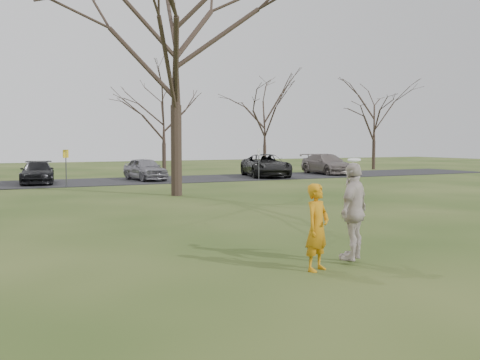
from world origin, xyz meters
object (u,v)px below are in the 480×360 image
car_6 (266,165)px  big_tree (175,44)px  car_4 (145,169)px  catching_play (354,211)px  car_3 (37,172)px  player_defender (317,227)px  car_7 (327,164)px

car_6 → big_tree: bearing=-122.1°
car_4 → catching_play: 25.05m
car_3 → car_4: (6.53, -0.04, 0.06)m
player_defender → car_7: player_defender is taller
player_defender → car_4: 25.39m
player_defender → big_tree: (2.30, 15.09, 6.15)m
catching_play → car_4: bearing=84.1°
catching_play → big_tree: big_tree is taller
player_defender → car_4: size_ratio=0.40×
player_defender → car_6: 27.56m
player_defender → car_4: (3.61, 25.13, -0.09)m
car_3 → catching_play: (3.96, -24.95, 0.39)m
catching_play → car_6: bearing=65.4°
player_defender → car_3: 25.34m
car_3 → big_tree: 12.98m
car_4 → car_6: (8.61, -0.43, 0.07)m
car_4 → catching_play: bearing=-102.9°
car_3 → big_tree: big_tree is taller
car_6 → catching_play: 26.92m
player_defender → catching_play: bearing=-13.3°
car_3 → car_4: size_ratio=1.07×
car_7 → car_4: bearing=-175.6°
car_7 → big_tree: bearing=-143.6°
car_6 → car_7: size_ratio=1.08×
car_4 → car_6: size_ratio=0.74×
car_7 → car_3: bearing=-176.2°
player_defender → car_7: bearing=29.7°
player_defender → big_tree: bearing=56.2°
car_7 → big_tree: big_tree is taller
car_6 → player_defender: bearing=-102.5°
player_defender → car_4: player_defender is taller
car_6 → catching_play: catching_play is taller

